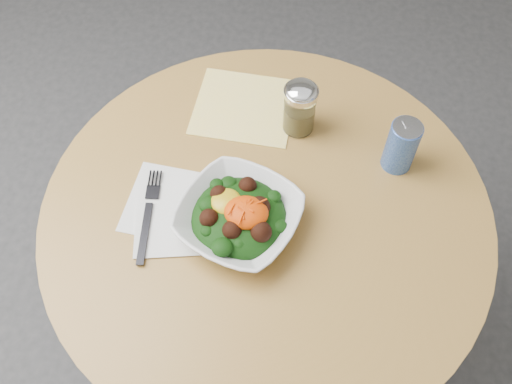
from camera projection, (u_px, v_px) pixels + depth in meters
ground at (263, 333)px, 1.76m from camera, size 6.00×6.00×0.00m
table at (265, 253)px, 1.30m from camera, size 0.90×0.90×0.75m
cloth_napkin at (244, 107)px, 1.28m from camera, size 0.23×0.21×0.00m
paper_napkins at (174, 210)px, 1.13m from camera, size 0.22×0.22×0.00m
salad_bowl at (239, 216)px, 1.09m from camera, size 0.29×0.29×0.08m
fork at (149, 212)px, 1.12m from camera, size 0.04×0.22×0.00m
spice_shaker at (300, 108)px, 1.19m from camera, size 0.07×0.07×0.13m
beverage_can at (401, 146)px, 1.14m from camera, size 0.06×0.06×0.12m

